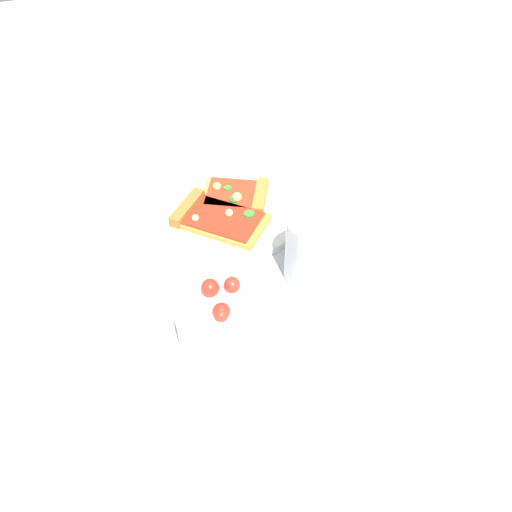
# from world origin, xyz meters

# --- Properties ---
(ground_plane) EXTENTS (2.40, 2.40, 0.00)m
(ground_plane) POSITION_xyz_m (0.00, 0.00, 0.00)
(ground_plane) COLOR #B2B7BC
(ground_plane) RESTS_ON ground
(plate) EXTENTS (0.24, 0.24, 0.01)m
(plate) POSITION_xyz_m (0.00, -0.01, 0.01)
(plate) COLOR silver
(plate) RESTS_ON ground_plane
(pizza_slice_near) EXTENTS (0.13, 0.14, 0.02)m
(pizza_slice_near) POSITION_xyz_m (0.02, -0.03, 0.02)
(pizza_slice_near) COLOR gold
(pizza_slice_near) RESTS_ON plate
(pizza_slice_far) EXTENTS (0.16, 0.17, 0.02)m
(pizza_slice_far) POSITION_xyz_m (-0.02, 0.02, 0.02)
(pizza_slice_far) COLOR gold
(pizza_slice_far) RESTS_ON plate
(salad_bowl) EXTENTS (0.14, 0.14, 0.07)m
(salad_bowl) POSITION_xyz_m (-0.24, 0.07, 0.03)
(salad_bowl) COLOR white
(salad_bowl) RESTS_ON ground_plane
(soda_glass) EXTENTS (0.08, 0.08, 0.11)m
(soda_glass) POSITION_xyz_m (-0.17, -0.08, 0.05)
(soda_glass) COLOR silver
(soda_glass) RESTS_ON ground_plane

